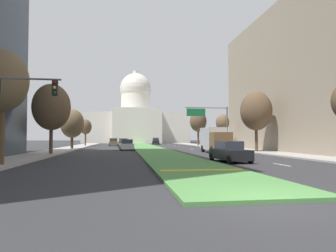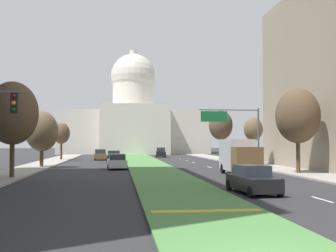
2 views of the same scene
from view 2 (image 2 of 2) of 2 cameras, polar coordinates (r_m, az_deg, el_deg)
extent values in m
plane|color=#2B2B2D|center=(60.68, -3.04, -4.85)|extent=(260.00, 260.00, 0.00)
cube|color=#4C8442|center=(55.65, -2.72, -5.04)|extent=(5.12, 90.79, 0.14)
cube|color=gold|center=(18.35, 5.12, -11.02)|extent=(4.61, 0.50, 0.04)
cube|color=silver|center=(24.37, 19.49, -9.04)|extent=(0.16, 2.40, 0.01)
cube|color=silver|center=(32.59, 12.55, -7.28)|extent=(0.16, 2.40, 0.01)
cube|color=silver|center=(44.62, 7.26, -5.87)|extent=(0.16, 2.40, 0.01)
cube|color=silver|center=(51.25, 5.45, -5.37)|extent=(0.16, 2.40, 0.01)
cube|color=silver|center=(62.10, 3.33, -4.78)|extent=(0.16, 2.40, 0.01)
cube|color=silver|center=(67.96, 2.48, -4.54)|extent=(0.16, 2.40, 0.01)
cube|color=silver|center=(75.37, 1.59, -4.29)|extent=(0.16, 2.40, 0.01)
cube|color=#9E9991|center=(51.41, -17.34, -5.20)|extent=(4.00, 90.79, 0.15)
cube|color=#9E9991|center=(53.25, 12.10, -5.13)|extent=(4.00, 90.79, 0.15)
cube|color=beige|center=(111.02, -4.59, -0.87)|extent=(35.72, 22.03, 10.33)
cube|color=beige|center=(98.02, -4.34, -0.43)|extent=(15.72, 4.00, 11.36)
cylinder|color=beige|center=(111.54, -4.58, 3.66)|extent=(10.35, 10.35, 7.32)
sphere|color=beige|center=(112.23, -4.57, 6.53)|extent=(11.27, 11.27, 11.27)
cylinder|color=beige|center=(113.09, -4.56, 9.07)|extent=(1.80, 1.80, 3.00)
cube|color=black|center=(18.97, -19.45, 2.83)|extent=(0.28, 0.24, 0.84)
sphere|color=#510F0F|center=(18.86, -19.53, 3.71)|extent=(0.18, 0.18, 0.18)
sphere|color=#F2A51E|center=(18.84, -19.54, 2.87)|extent=(0.18, 0.18, 0.18)
sphere|color=#0F4219|center=(18.82, -19.55, 2.02)|extent=(0.18, 0.18, 0.18)
cylinder|color=#515456|center=(46.76, 11.74, -1.68)|extent=(0.20, 0.20, 6.50)
cylinder|color=#515456|center=(45.99, 7.96, 2.10)|extent=(6.33, 0.12, 0.12)
cube|color=#146033|center=(45.52, 6.05, 1.25)|extent=(2.80, 0.08, 1.10)
cylinder|color=#4C3823|center=(37.36, -19.71, -3.45)|extent=(0.38, 0.38, 4.02)
ellipsoid|color=brown|center=(37.42, -19.65, 1.60)|extent=(4.11, 4.11, 5.14)
cylinder|color=#4C3823|center=(41.60, 16.65, -3.26)|extent=(0.37, 0.37, 4.10)
ellipsoid|color=brown|center=(41.65, 16.60, 1.30)|extent=(4.05, 4.05, 5.06)
cylinder|color=#4C3823|center=(51.39, -16.20, -3.62)|extent=(0.42, 0.42, 3.00)
ellipsoid|color=brown|center=(51.38, -16.17, -0.67)|extent=(3.65, 3.65, 4.57)
cylinder|color=#4C3823|center=(53.76, 11.11, -3.17)|extent=(0.43, 0.43, 3.79)
ellipsoid|color=brown|center=(53.77, 11.09, -0.39)|extent=(2.29, 2.29, 2.86)
cylinder|color=#4C3823|center=(70.50, -13.79, -3.00)|extent=(0.34, 0.34, 3.44)
ellipsoid|color=brown|center=(70.50, -13.77, -0.93)|extent=(2.64, 2.64, 3.30)
cylinder|color=#4C3823|center=(70.20, 6.92, -2.65)|extent=(0.42, 0.42, 4.40)
ellipsoid|color=brown|center=(70.24, 6.91, 0.11)|extent=(3.80, 3.80, 4.75)
cube|color=black|center=(25.98, 11.04, -7.31)|extent=(2.11, 4.72, 0.79)
cube|color=#282D38|center=(26.09, 10.88, -5.72)|extent=(1.73, 2.31, 0.64)
cylinder|color=black|center=(24.63, 14.43, -8.27)|extent=(0.26, 0.65, 0.64)
cylinder|color=black|center=(23.99, 10.80, -8.47)|extent=(0.26, 0.65, 0.64)
cylinder|color=black|center=(28.03, 11.25, -7.52)|extent=(0.26, 0.65, 0.64)
cylinder|color=black|center=(27.47, 8.01, -7.65)|extent=(0.26, 0.65, 0.64)
cube|color=silver|center=(47.77, -6.70, -4.88)|extent=(2.19, 4.72, 0.78)
cube|color=#282D38|center=(47.55, -6.68, -4.04)|extent=(1.81, 2.31, 0.64)
cylinder|color=black|center=(49.59, -7.84, -5.11)|extent=(0.26, 0.65, 0.64)
cylinder|color=black|center=(49.68, -5.82, -5.11)|extent=(0.26, 0.65, 0.64)
cylinder|color=black|center=(45.89, -7.66, -5.36)|extent=(0.26, 0.65, 0.64)
cylinder|color=black|center=(46.00, -5.47, -5.36)|extent=(0.26, 0.65, 0.64)
cube|color=black|center=(60.63, -7.07, -4.24)|extent=(1.87, 4.70, 0.83)
cube|color=#282D38|center=(60.42, -7.07, -3.53)|extent=(1.61, 2.27, 0.68)
cylinder|color=black|center=(62.56, -7.76, -4.45)|extent=(0.23, 0.64, 0.64)
cylinder|color=black|center=(62.51, -6.28, -4.46)|extent=(0.23, 0.64, 0.64)
cylinder|color=black|center=(58.80, -7.92, -4.61)|extent=(0.23, 0.64, 0.64)
cylinder|color=black|center=(58.75, -6.34, -4.62)|extent=(0.23, 0.64, 0.64)
cube|color=brown|center=(70.70, -8.83, -3.90)|extent=(1.97, 4.16, 0.83)
cube|color=#282D38|center=(70.52, -8.83, -3.30)|extent=(1.69, 2.02, 0.68)
cylinder|color=black|center=(72.33, -9.49, -4.11)|extent=(0.24, 0.65, 0.64)
cylinder|color=black|center=(72.31, -8.15, -4.11)|extent=(0.24, 0.65, 0.64)
cylinder|color=black|center=(69.13, -9.55, -4.21)|extent=(0.24, 0.65, 0.64)
cylinder|color=black|center=(69.11, -8.14, -4.21)|extent=(0.24, 0.65, 0.64)
cube|color=black|center=(82.55, -0.95, -3.63)|extent=(2.02, 4.42, 0.87)
cube|color=#282D38|center=(82.70, -0.95, -3.08)|extent=(1.67, 2.17, 0.71)
cylinder|color=black|center=(80.88, -0.34, -3.90)|extent=(0.26, 0.65, 0.64)
cylinder|color=black|center=(80.82, -1.47, -3.91)|extent=(0.26, 0.65, 0.64)
cylinder|color=black|center=(84.30, -0.45, -3.83)|extent=(0.26, 0.65, 0.64)
cylinder|color=black|center=(84.24, -1.53, -3.83)|extent=(0.26, 0.65, 0.64)
cube|color=brown|center=(37.69, 10.28, -4.37)|extent=(2.30, 2.00, 2.20)
cube|color=#B2B2B7|center=(40.75, 8.98, -3.70)|extent=(2.30, 4.40, 2.80)
cylinder|color=black|center=(38.06, 11.81, -5.84)|extent=(0.30, 0.90, 0.90)
cylinder|color=black|center=(37.46, 8.75, -5.93)|extent=(0.30, 0.90, 0.90)
cylinder|color=black|center=(42.16, 9.97, -5.48)|extent=(0.30, 0.90, 0.90)
cylinder|color=black|center=(41.62, 7.19, -5.54)|extent=(0.30, 0.90, 0.90)
camera|label=1|loc=(2.18, -25.82, -31.71)|focal=32.02mm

